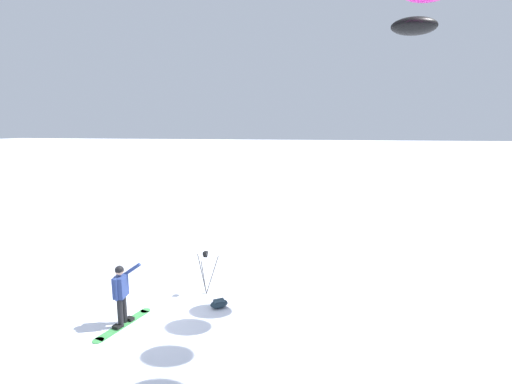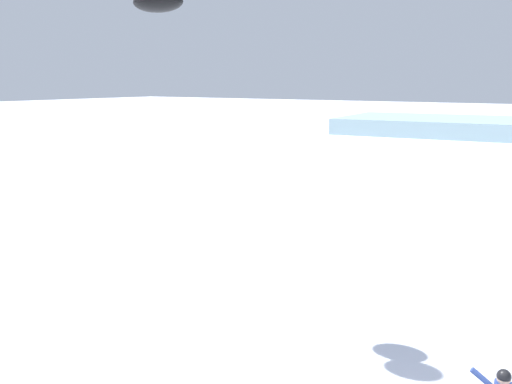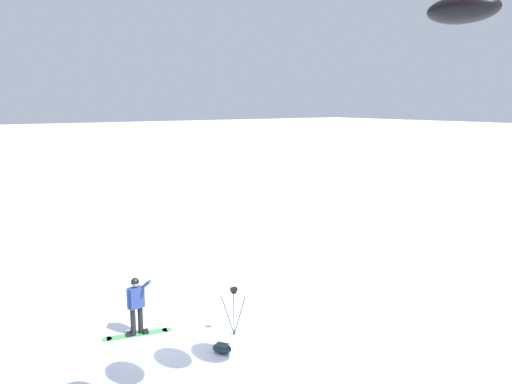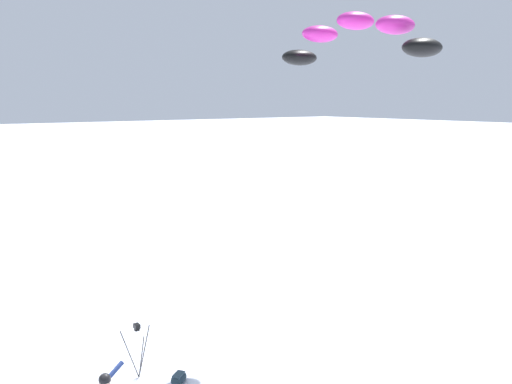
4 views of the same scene
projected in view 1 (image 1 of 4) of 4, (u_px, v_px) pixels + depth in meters
The scene contains 5 objects.
ground_plane at pixel (152, 316), 9.80m from camera, with size 300.00×300.00×0.00m, color white.
snowboarder at pixel (121, 290), 9.18m from camera, with size 0.62×0.53×1.63m.
snowboard at pixel (124, 324), 9.34m from camera, with size 0.67×1.81×0.10m.
gear_bag_large at pixel (219, 304), 10.22m from camera, with size 0.59×0.54×0.24m.
camera_tripod at pixel (206, 264), 10.94m from camera, with size 0.72×0.61×1.35m.
Camera 1 is at (-4.58, 8.31, 5.02)m, focal length 25.36 mm.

